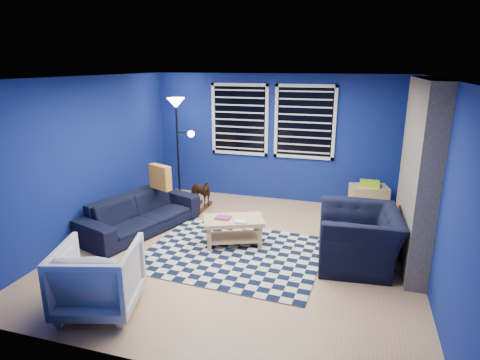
# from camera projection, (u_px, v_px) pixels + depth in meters

# --- Properties ---
(floor) EXTENTS (5.00, 5.00, 0.00)m
(floor) POSITION_uv_depth(u_px,v_px,m) (240.00, 250.00, 5.98)
(floor) COLOR tan
(floor) RESTS_ON ground
(ceiling) EXTENTS (5.00, 5.00, 0.00)m
(ceiling) POSITION_uv_depth(u_px,v_px,m) (240.00, 77.00, 5.28)
(ceiling) COLOR white
(ceiling) RESTS_ON wall_back
(wall_back) EXTENTS (5.00, 0.00, 5.00)m
(wall_back) POSITION_uv_depth(u_px,v_px,m) (276.00, 138.00, 7.93)
(wall_back) COLOR navy
(wall_back) RESTS_ON floor
(wall_left) EXTENTS (0.00, 5.00, 5.00)m
(wall_left) POSITION_uv_depth(u_px,v_px,m) (89.00, 158.00, 6.32)
(wall_left) COLOR navy
(wall_left) RESTS_ON floor
(wall_right) EXTENTS (0.00, 5.00, 5.00)m
(wall_right) POSITION_uv_depth(u_px,v_px,m) (434.00, 184.00, 4.95)
(wall_right) COLOR navy
(wall_right) RESTS_ON floor
(fireplace) EXTENTS (0.65, 2.00, 2.50)m
(fireplace) POSITION_uv_depth(u_px,v_px,m) (417.00, 177.00, 5.46)
(fireplace) COLOR gray
(fireplace) RESTS_ON floor
(window_left) EXTENTS (1.17, 0.06, 1.42)m
(window_left) POSITION_uv_depth(u_px,v_px,m) (240.00, 120.00, 8.00)
(window_left) COLOR black
(window_left) RESTS_ON wall_back
(window_right) EXTENTS (1.17, 0.06, 1.42)m
(window_right) POSITION_uv_depth(u_px,v_px,m) (305.00, 122.00, 7.65)
(window_right) COLOR black
(window_right) RESTS_ON wall_back
(tv) EXTENTS (0.07, 1.00, 0.58)m
(tv) POSITION_uv_depth(u_px,v_px,m) (413.00, 142.00, 6.76)
(tv) COLOR black
(tv) RESTS_ON wall_right
(rug) EXTENTS (2.61, 2.14, 0.02)m
(rug) POSITION_uv_depth(u_px,v_px,m) (233.00, 253.00, 5.86)
(rug) COLOR black
(rug) RESTS_ON floor
(sofa) EXTENTS (2.21, 1.41, 0.60)m
(sofa) POSITION_uv_depth(u_px,v_px,m) (141.00, 213.00, 6.61)
(sofa) COLOR black
(sofa) RESTS_ON floor
(armchair_big) EXTENTS (1.28, 1.15, 0.78)m
(armchair_big) POSITION_uv_depth(u_px,v_px,m) (359.00, 237.00, 5.48)
(armchair_big) COLOR black
(armchair_big) RESTS_ON floor
(armchair_bent) EXTENTS (1.05, 1.06, 0.79)m
(armchair_bent) POSITION_uv_depth(u_px,v_px,m) (98.00, 277.00, 4.45)
(armchair_bent) COLOR gray
(armchair_bent) RESTS_ON floor
(rocking_horse) EXTENTS (0.50, 0.66, 0.51)m
(rocking_horse) POSITION_uv_depth(u_px,v_px,m) (200.00, 192.00, 7.60)
(rocking_horse) COLOR #402614
(rocking_horse) RESTS_ON floor
(coffee_table) EXTENTS (1.02, 0.82, 0.45)m
(coffee_table) POSITION_uv_depth(u_px,v_px,m) (233.00, 226.00, 6.08)
(coffee_table) COLOR tan
(coffee_table) RESTS_ON rug
(cabinet) EXTENTS (0.73, 0.57, 0.63)m
(cabinet) POSITION_uv_depth(u_px,v_px,m) (368.00, 200.00, 7.34)
(cabinet) COLOR tan
(cabinet) RESTS_ON floor
(floor_lamp) EXTENTS (0.56, 0.34, 2.04)m
(floor_lamp) POSITION_uv_depth(u_px,v_px,m) (177.00, 117.00, 7.79)
(floor_lamp) COLOR black
(floor_lamp) RESTS_ON floor
(throw_pillow) EXTENTS (0.46, 0.30, 0.42)m
(throw_pillow) POSITION_uv_depth(u_px,v_px,m) (160.00, 177.00, 6.84)
(throw_pillow) COLOR #C9822F
(throw_pillow) RESTS_ON sofa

